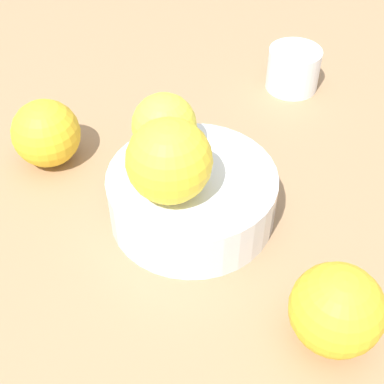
% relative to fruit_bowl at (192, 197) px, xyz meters
% --- Properties ---
extents(ground_plane, '(1.10, 1.10, 0.02)m').
position_rel_fruit_bowl_xyz_m(ground_plane, '(0.00, 0.00, -0.04)').
color(ground_plane, '#997551').
extents(fruit_bowl, '(0.18, 0.18, 0.06)m').
position_rel_fruit_bowl_xyz_m(fruit_bowl, '(0.00, 0.00, 0.00)').
color(fruit_bowl, silver).
rests_on(fruit_bowl, ground_plane).
extents(orange_in_bowl_0, '(0.08, 0.08, 0.08)m').
position_rel_fruit_bowl_xyz_m(orange_in_bowl_0, '(0.02, 0.03, 0.07)').
color(orange_in_bowl_0, yellow).
rests_on(orange_in_bowl_0, fruit_bowl).
extents(orange_in_bowl_1, '(0.07, 0.07, 0.07)m').
position_rel_fruit_bowl_xyz_m(orange_in_bowl_1, '(0.03, -0.04, 0.06)').
color(orange_in_bowl_1, yellow).
rests_on(orange_in_bowl_1, fruit_bowl).
extents(orange_loose_0, '(0.08, 0.08, 0.08)m').
position_rel_fruit_bowl_xyz_m(orange_loose_0, '(-0.13, 0.14, 0.01)').
color(orange_loose_0, yellow).
rests_on(orange_loose_0, ground_plane).
extents(orange_loose_1, '(0.08, 0.08, 0.08)m').
position_rel_fruit_bowl_xyz_m(orange_loose_1, '(0.17, -0.08, 0.01)').
color(orange_loose_1, yellow).
rests_on(orange_loose_1, ground_plane).
extents(ceramic_cup, '(0.07, 0.07, 0.06)m').
position_rel_fruit_bowl_xyz_m(ceramic_cup, '(-0.13, -0.26, 0.00)').
color(ceramic_cup, white).
rests_on(ceramic_cup, ground_plane).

